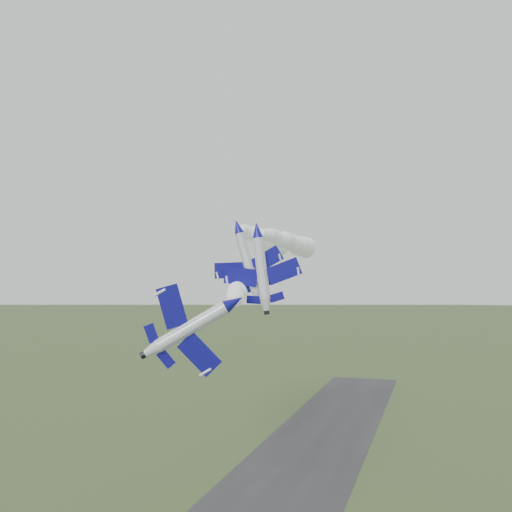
# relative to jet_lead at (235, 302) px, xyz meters

# --- Properties ---
(runway) EXTENTS (24.00, 260.00, 0.04)m
(runway) POSITION_rel_jet_lead_xyz_m (-4.23, 31.35, -34.37)
(runway) COLOR #2B2A2D
(runway) RESTS_ON ground
(jet_lead) EXTENTS (6.91, 13.37, 9.83)m
(jet_lead) POSITION_rel_jet_lead_xyz_m (0.00, 0.00, 0.00)
(jet_lead) COLOR white
(smoke_trail_jet_lead) EXTENTS (30.55, 73.33, 5.02)m
(smoke_trail_jet_lead) POSITION_rel_jet_lead_xyz_m (-12.92, 39.59, 2.23)
(smoke_trail_jet_lead) COLOR white
(jet_pair_left) EXTENTS (10.65, 13.05, 4.04)m
(jet_pair_left) POSITION_rel_jet_lead_xyz_m (-6.79, 20.18, 11.03)
(jet_pair_left) COLOR white
(smoke_trail_jet_pair_left) EXTENTS (16.76, 73.05, 5.37)m
(smoke_trail_jet_pair_left) POSITION_rel_jet_lead_xyz_m (-13.55, 59.26, 11.92)
(smoke_trail_jet_pair_left) COLOR white
(jet_pair_right) EXTENTS (11.93, 14.23, 3.58)m
(jet_pair_right) POSITION_rel_jet_lead_xyz_m (-3.56, 19.98, 10.39)
(jet_pair_right) COLOR white
(smoke_trail_jet_pair_right) EXTENTS (14.83, 69.34, 5.08)m
(smoke_trail_jet_pair_right) POSITION_rel_jet_lead_xyz_m (-7.97, 58.18, 11.16)
(smoke_trail_jet_pair_right) COLOR white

